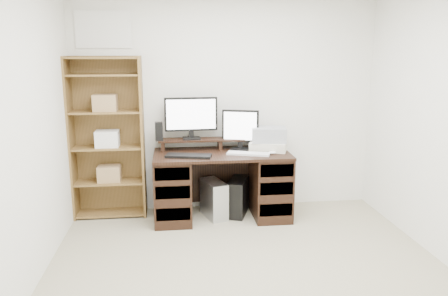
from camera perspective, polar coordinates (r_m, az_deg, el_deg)
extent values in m
cube|color=tan|center=(3.62, 4.31, -18.51)|extent=(3.50, 4.00, 0.02)
cube|color=white|center=(5.12, 0.27, 5.82)|extent=(3.50, 0.02, 2.50)
cube|color=white|center=(1.34, 22.36, -15.45)|extent=(3.50, 0.02, 2.50)
cube|color=white|center=(3.30, -26.85, 0.62)|extent=(0.02, 4.00, 2.50)
cube|color=white|center=(5.09, -15.51, 14.70)|extent=(0.60, 0.01, 0.40)
cube|color=black|center=(4.83, -0.28, -0.81)|extent=(1.50, 0.70, 0.03)
cube|color=black|center=(4.90, -6.70, -5.25)|extent=(0.40, 0.66, 0.72)
cube|color=black|center=(5.02, 6.01, -4.81)|extent=(0.40, 0.66, 0.72)
cube|color=black|center=(5.23, -0.68, -3.53)|extent=(1.48, 0.02, 0.65)
cube|color=black|center=(4.65, -6.64, -8.59)|extent=(0.36, 0.01, 0.14)
cube|color=black|center=(4.57, -6.71, -5.78)|extent=(0.36, 0.01, 0.14)
cube|color=black|center=(4.51, -6.78, -3.38)|extent=(0.36, 0.01, 0.14)
cube|color=black|center=(4.78, 6.81, -8.03)|extent=(0.36, 0.01, 0.14)
cube|color=black|center=(4.70, 6.89, -5.29)|extent=(0.36, 0.01, 0.14)
cube|color=black|center=(4.64, 6.95, -2.94)|extent=(0.36, 0.01, 0.14)
cube|color=black|center=(5.00, -7.99, 0.30)|extent=(0.04, 0.20, 0.10)
cube|color=black|center=(5.03, -0.56, 0.49)|extent=(0.04, 0.20, 0.10)
cube|color=black|center=(5.13, 6.67, 0.66)|extent=(0.04, 0.20, 0.10)
cube|color=black|center=(5.01, -0.56, 1.16)|extent=(1.40, 0.22, 0.02)
cube|color=black|center=(4.98, -4.26, 1.28)|extent=(0.20, 0.16, 0.02)
cube|color=black|center=(4.99, -4.30, 2.03)|extent=(0.06, 0.04, 0.11)
cube|color=black|center=(4.96, -4.34, 4.44)|extent=(0.60, 0.07, 0.38)
cube|color=white|center=(4.94, -4.31, 4.40)|extent=(0.55, 0.03, 0.34)
cube|color=black|center=(4.97, 2.09, -0.14)|extent=(0.23, 0.20, 0.02)
cube|color=black|center=(4.98, 2.13, 0.62)|extent=(0.06, 0.05, 0.11)
cube|color=black|center=(4.94, 2.15, 2.91)|extent=(0.41, 0.16, 0.36)
cube|color=white|center=(4.92, 2.12, 2.87)|extent=(0.35, 0.11, 0.32)
cube|color=black|center=(4.93, -8.50, 2.17)|extent=(0.09, 0.09, 0.21)
cube|color=black|center=(4.64, -4.65, -1.04)|extent=(0.50, 0.26, 0.03)
cube|color=white|center=(4.75, 3.21, -0.74)|extent=(0.48, 0.28, 0.02)
ellipsoid|color=white|center=(4.79, 6.33, -0.60)|extent=(0.10, 0.08, 0.03)
cube|color=beige|center=(4.97, 5.85, 0.28)|extent=(0.48, 0.42, 0.10)
cube|color=#93979D|center=(4.94, 5.88, 1.76)|extent=(0.41, 0.32, 0.16)
cube|color=#B4B6BB|center=(4.99, -1.35, -6.66)|extent=(0.30, 0.46, 0.42)
cube|color=black|center=(5.06, 1.86, -6.39)|extent=(0.31, 0.46, 0.42)
cube|color=#19FF33|center=(4.83, 1.39, -6.17)|extent=(0.01, 0.01, 0.01)
cube|color=brown|center=(5.08, -19.31, 1.06)|extent=(0.02, 0.30, 1.80)
cube|color=brown|center=(4.97, -10.57, 1.31)|extent=(0.02, 0.30, 1.80)
cube|color=brown|center=(5.15, -14.77, 1.50)|extent=(0.80, 0.01, 1.80)
cube|color=brown|center=(5.25, -14.45, -8.16)|extent=(0.75, 0.28, 0.02)
cube|color=brown|center=(5.13, -14.67, -4.29)|extent=(0.75, 0.28, 0.02)
cube|color=brown|center=(5.03, -14.93, 0.07)|extent=(0.75, 0.28, 0.02)
cube|color=brown|center=(4.96, -15.19, 4.58)|extent=(0.75, 0.28, 0.02)
cube|color=brown|center=(4.93, -15.46, 9.19)|extent=(0.75, 0.28, 0.02)
cube|color=brown|center=(4.92, -15.58, 11.28)|extent=(0.75, 0.28, 0.02)
cube|color=#A07F54|center=(5.10, -14.74, -3.22)|extent=(0.25, 0.20, 0.18)
cube|color=white|center=(5.01, -14.99, 1.19)|extent=(0.25, 0.20, 0.18)
cube|color=#A07F54|center=(4.95, -15.26, 5.73)|extent=(0.25, 0.20, 0.18)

